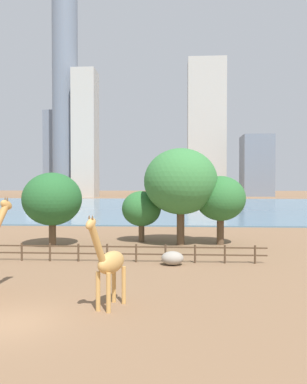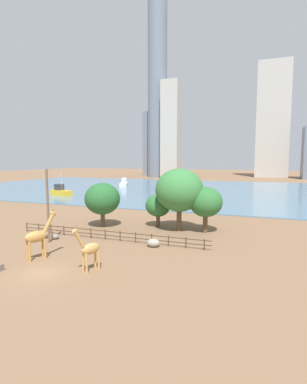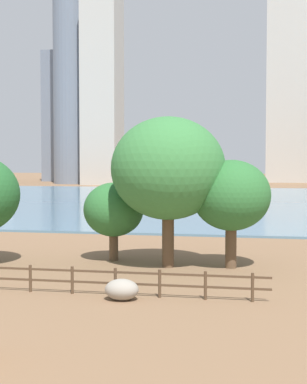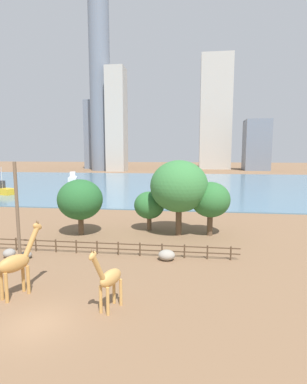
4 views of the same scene
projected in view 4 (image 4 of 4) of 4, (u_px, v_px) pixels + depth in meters
ground_plane at (166, 183)px, 95.70m from camera, size 400.00×400.00×0.00m
harbor_water at (165, 184)px, 92.73m from camera, size 180.00×86.00×0.20m
giraffe_tall at (17, 263)px, 20.25m from camera, size 2.16×3.31×4.96m
giraffe_companion at (109, 279)px, 18.38m from camera, size 1.58×2.94×4.36m
utility_pole at (17, 214)px, 25.61m from camera, size 0.28×0.28×8.99m
boulder_near_fence at (167, 255)px, 27.21m from camera, size 1.54×1.28×0.96m
boulder_by_pole at (26, 255)px, 27.71m from camera, size 1.06×0.88×0.66m
boulder_small at (9, 253)px, 27.91m from camera, size 1.13×1.11×0.83m
enclosure_fence at (99, 246)px, 28.80m from camera, size 26.12×0.14×1.30m
tree_left_large at (80, 200)px, 35.20m from camera, size 5.28×5.28×6.63m
tree_center_broad at (179, 186)px, 34.85m from camera, size 6.73×6.73×8.87m
tree_right_tall at (210, 200)px, 34.96m from camera, size 4.59×4.59×6.34m
tree_left_small at (149, 205)px, 37.33m from camera, size 3.79×3.79×4.92m
boat_ferry at (73, 178)px, 98.37m from camera, size 4.74×7.59×3.14m
boat_sailboat at (1, 190)px, 68.73m from camera, size 7.40×4.57×6.27m
skyline_tower_needle at (95, 135)px, 179.37m from camera, size 10.26×10.65×39.91m
skyline_block_central at (256, 145)px, 161.53m from camera, size 13.00×13.69×26.95m
skyline_tower_glass at (117, 120)px, 152.47m from camera, size 9.33×10.60×51.77m
skyline_block_left at (216, 113)px, 173.16m from camera, size 17.69×14.07×64.15m
skyline_block_right at (100, 68)px, 154.69m from camera, size 10.68×10.68×105.84m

